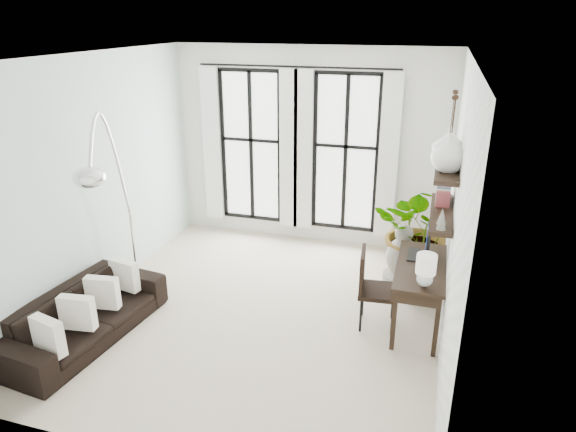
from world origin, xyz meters
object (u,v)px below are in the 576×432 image
at_px(plant, 422,231).
at_px(desk, 420,272).
at_px(desk_chair, 371,284).
at_px(buddha, 402,259).
at_px(sofa, 85,315).
at_px(arc_lamp, 107,162).

distance_m(plant, desk, 1.28).
bearing_deg(desk_chair, buddha, 71.26).
bearing_deg(sofa, buddha, -48.83).
height_order(plant, desk, plant).
bearing_deg(sofa, arc_lamp, -2.71).
height_order(sofa, buddha, buddha).
bearing_deg(buddha, arc_lamp, -152.29).
bearing_deg(desk, arc_lamp, -168.67).
xyz_separation_m(desk_chair, arc_lamp, (-3.08, -0.60, 1.45)).
xyz_separation_m(sofa, desk_chair, (3.19, 1.25, 0.26)).
height_order(arc_lamp, buddha, arc_lamp).
height_order(sofa, plant, plant).
distance_m(desk_chair, buddha, 1.21).
height_order(plant, desk_chair, plant).
xyz_separation_m(plant, arc_lamp, (-3.59, -2.01, 1.26)).
bearing_deg(desk, buddha, 104.82).
distance_m(plant, buddha, 0.49).
bearing_deg(plant, desk, -87.85).
xyz_separation_m(sofa, desk, (3.74, 1.38, 0.44)).
relative_size(desk, buddha, 1.51).
bearing_deg(buddha, plant, 46.29).
bearing_deg(desk, plant, 92.15).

